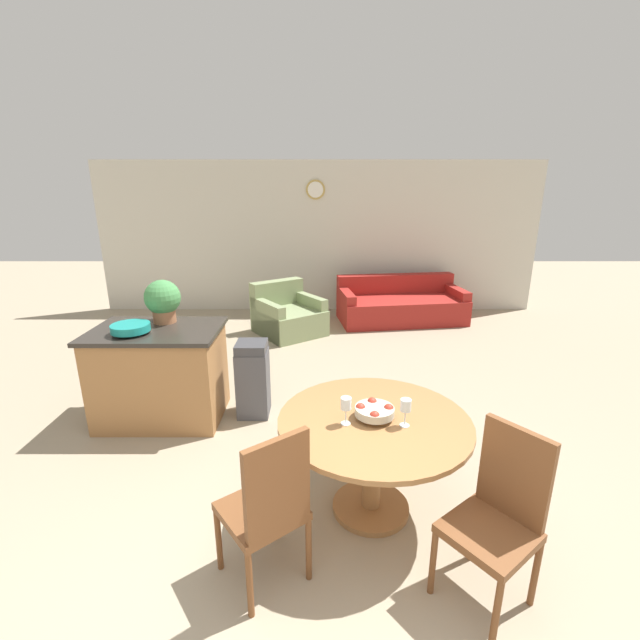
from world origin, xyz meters
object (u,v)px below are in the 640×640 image
(dining_chair_near_left, at_px, (269,504))
(potted_plant, at_px, (163,300))
(wine_glass_right, at_px, (406,407))
(kitchen_island, at_px, (161,374))
(dining_chair_near_right, at_px, (500,511))
(armchair, at_px, (288,316))
(dining_table, at_px, (374,440))
(teal_bowl, at_px, (131,328))
(wine_glass_left, at_px, (347,405))
(couch, at_px, (401,305))
(fruit_bowl, at_px, (375,411))
(trash_bin, at_px, (254,379))

(dining_chair_near_left, relative_size, potted_plant, 2.37)
(wine_glass_right, bearing_deg, kitchen_island, 146.51)
(dining_chair_near_right, bearing_deg, armchair, -19.65)
(dining_table, height_order, dining_chair_near_left, dining_chair_near_left)
(teal_bowl, bearing_deg, wine_glass_left, -32.93)
(couch, bearing_deg, kitchen_island, -139.77)
(potted_plant, xyz_separation_m, armchair, (1.03, 2.44, -0.89))
(dining_table, distance_m, potted_plant, 2.52)
(fruit_bowl, bearing_deg, trash_bin, 127.01)
(wine_glass_left, distance_m, kitchen_island, 2.25)
(fruit_bowl, bearing_deg, dining_chair_near_right, -47.20)
(dining_chair_near_right, height_order, armchair, dining_chair_near_right)
(couch, relative_size, armchair, 1.72)
(dining_chair_near_left, xyz_separation_m, trash_bin, (-0.39, 1.98, -0.17))
(wine_glass_right, height_order, trash_bin, wine_glass_right)
(dining_chair_near_right, relative_size, potted_plant, 2.37)
(dining_chair_near_right, distance_m, trash_bin, 2.61)
(dining_table, distance_m, dining_chair_near_right, 0.89)
(dining_table, height_order, fruit_bowl, fruit_bowl)
(wine_glass_left, xyz_separation_m, couch, (1.23, 4.70, -0.61))
(fruit_bowl, bearing_deg, kitchen_island, 145.85)
(kitchen_island, distance_m, potted_plant, 0.73)
(potted_plant, distance_m, armchair, 2.79)
(teal_bowl, xyz_separation_m, couch, (3.13, 3.47, -0.73))
(dining_table, height_order, wine_glass_left, wine_glass_left)
(teal_bowl, bearing_deg, fruit_bowl, -29.04)
(dining_chair_near_left, xyz_separation_m, armchair, (-0.23, 4.56, -0.27))
(dining_chair_near_right, bearing_deg, fruit_bowl, 5.33)
(fruit_bowl, bearing_deg, teal_bowl, 150.96)
(dining_chair_near_right, bearing_deg, wine_glass_right, -0.86)
(dining_chair_near_right, relative_size, couch, 0.46)
(dining_table, relative_size, teal_bowl, 3.77)
(fruit_bowl, height_order, trash_bin, fruit_bowl)
(dining_chair_near_left, relative_size, fruit_bowl, 3.84)
(kitchen_island, relative_size, potted_plant, 2.84)
(wine_glass_left, height_order, couch, wine_glass_left)
(trash_bin, bearing_deg, couch, 57.54)
(fruit_bowl, relative_size, teal_bowl, 0.76)
(potted_plant, bearing_deg, dining_chair_near_right, -40.84)
(dining_chair_near_right, relative_size, teal_bowl, 2.94)
(kitchen_island, bearing_deg, wine_glass_left, -38.43)
(dining_chair_near_right, relative_size, kitchen_island, 0.84)
(dining_chair_near_left, distance_m, potted_plant, 2.55)
(teal_bowl, bearing_deg, wine_glass_right, -28.80)
(wine_glass_right, height_order, armchair, wine_glass_right)
(wine_glass_left, relative_size, trash_bin, 0.25)
(dining_chair_near_left, distance_m, dining_chair_near_right, 1.25)
(wine_glass_left, height_order, armchair, wine_glass_left)
(dining_chair_near_right, xyz_separation_m, trash_bin, (-1.64, 2.03, -0.17))
(dining_chair_near_left, distance_m, fruit_bowl, 0.92)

